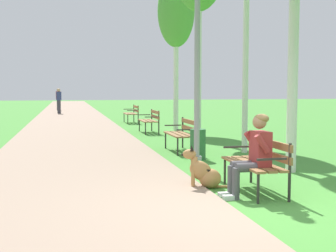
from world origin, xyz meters
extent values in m
plane|color=#478E38|center=(0.00, 0.00, 0.00)|extent=(120.00, 120.00, 0.00)
cube|color=gray|center=(-2.32, 24.00, 0.02)|extent=(3.89, 60.00, 0.04)
cube|color=olive|center=(0.10, 1.05, 0.45)|extent=(0.14, 1.50, 0.04)
cube|color=olive|center=(0.28, 1.05, 0.45)|extent=(0.14, 1.50, 0.04)
cube|color=olive|center=(0.45, 1.05, 0.45)|extent=(0.14, 1.50, 0.04)
cube|color=olive|center=(0.56, 1.05, 0.59)|extent=(0.04, 1.50, 0.11)
cube|color=olive|center=(0.56, 1.05, 0.77)|extent=(0.04, 1.50, 0.11)
cylinder|color=#2D2B28|center=(0.08, 1.74, 0.23)|extent=(0.04, 0.04, 0.45)
cylinder|color=#2D2B28|center=(0.56, 1.74, 0.43)|extent=(0.04, 0.04, 0.85)
cube|color=#2D2B28|center=(0.28, 1.74, 0.63)|extent=(0.45, 0.04, 0.03)
cylinder|color=#2D2B28|center=(0.08, 0.36, 0.23)|extent=(0.04, 0.04, 0.45)
cylinder|color=#2D2B28|center=(0.56, 0.36, 0.43)|extent=(0.04, 0.04, 0.85)
cube|color=#2D2B28|center=(0.28, 0.36, 0.63)|extent=(0.45, 0.04, 0.03)
cube|color=olive|center=(0.10, 5.77, 0.45)|extent=(0.14, 1.50, 0.04)
cube|color=olive|center=(0.27, 5.77, 0.45)|extent=(0.14, 1.50, 0.04)
cube|color=olive|center=(0.45, 5.77, 0.45)|extent=(0.14, 1.50, 0.04)
cube|color=olive|center=(0.55, 5.77, 0.59)|extent=(0.04, 1.50, 0.11)
cube|color=olive|center=(0.55, 5.77, 0.77)|extent=(0.04, 1.50, 0.11)
cylinder|color=#2D2B28|center=(0.07, 6.46, 0.23)|extent=(0.04, 0.04, 0.45)
cylinder|color=#2D2B28|center=(0.55, 6.46, 0.43)|extent=(0.04, 0.04, 0.85)
cube|color=#2D2B28|center=(0.27, 6.46, 0.63)|extent=(0.45, 0.04, 0.03)
cylinder|color=#2D2B28|center=(0.07, 5.08, 0.23)|extent=(0.04, 0.04, 0.45)
cylinder|color=#2D2B28|center=(0.55, 5.08, 0.43)|extent=(0.04, 0.04, 0.85)
cube|color=#2D2B28|center=(0.27, 5.08, 0.63)|extent=(0.45, 0.04, 0.03)
cube|color=olive|center=(0.18, 10.85, 0.45)|extent=(0.14, 1.50, 0.04)
cube|color=olive|center=(0.35, 10.85, 0.45)|extent=(0.14, 1.50, 0.04)
cube|color=olive|center=(0.53, 10.85, 0.45)|extent=(0.14, 1.50, 0.04)
cube|color=olive|center=(0.63, 10.85, 0.59)|extent=(0.04, 1.50, 0.11)
cube|color=olive|center=(0.63, 10.85, 0.77)|extent=(0.04, 1.50, 0.11)
cylinder|color=#2D2B28|center=(0.15, 11.54, 0.23)|extent=(0.04, 0.04, 0.45)
cylinder|color=#2D2B28|center=(0.63, 11.54, 0.43)|extent=(0.04, 0.04, 0.85)
cube|color=#2D2B28|center=(0.35, 11.54, 0.63)|extent=(0.45, 0.04, 0.03)
cylinder|color=#2D2B28|center=(0.15, 10.16, 0.23)|extent=(0.04, 0.04, 0.45)
cylinder|color=#2D2B28|center=(0.63, 10.16, 0.43)|extent=(0.04, 0.04, 0.85)
cube|color=#2D2B28|center=(0.35, 10.16, 0.63)|extent=(0.45, 0.04, 0.03)
cube|color=olive|center=(0.20, 15.75, 0.45)|extent=(0.14, 1.50, 0.04)
cube|color=olive|center=(0.37, 15.75, 0.45)|extent=(0.14, 1.50, 0.04)
cube|color=olive|center=(0.55, 15.75, 0.45)|extent=(0.14, 1.50, 0.04)
cube|color=olive|center=(0.65, 15.75, 0.59)|extent=(0.04, 1.50, 0.11)
cube|color=olive|center=(0.65, 15.75, 0.77)|extent=(0.04, 1.50, 0.11)
cylinder|color=#2D2B28|center=(0.17, 16.44, 0.23)|extent=(0.04, 0.04, 0.45)
cylinder|color=#2D2B28|center=(0.65, 16.44, 0.43)|extent=(0.04, 0.04, 0.85)
cube|color=#2D2B28|center=(0.37, 16.44, 0.63)|extent=(0.45, 0.04, 0.03)
cylinder|color=#2D2B28|center=(0.17, 15.06, 0.23)|extent=(0.04, 0.04, 0.45)
cylinder|color=#2D2B28|center=(0.65, 15.06, 0.43)|extent=(0.04, 0.04, 0.85)
cube|color=#2D2B28|center=(0.37, 15.06, 0.63)|extent=(0.45, 0.04, 0.03)
cylinder|color=#4C4C51|center=(0.07, 0.85, 0.47)|extent=(0.42, 0.14, 0.14)
cylinder|color=#4C4C51|center=(-0.14, 0.85, 0.24)|extent=(0.11, 0.11, 0.47)
cube|color=silver|center=(-0.22, 0.85, 0.04)|extent=(0.24, 0.09, 0.07)
cylinder|color=#4C4C51|center=(0.07, 0.65, 0.47)|extent=(0.42, 0.14, 0.14)
cylinder|color=#4C4C51|center=(-0.14, 0.65, 0.24)|extent=(0.11, 0.11, 0.47)
cube|color=silver|center=(-0.22, 0.65, 0.04)|extent=(0.24, 0.09, 0.07)
cube|color=maroon|center=(0.28, 0.75, 0.73)|extent=(0.22, 0.36, 0.52)
cylinder|color=maroon|center=(0.22, 0.95, 0.83)|extent=(0.25, 0.09, 0.30)
cylinder|color=maroon|center=(0.22, 0.55, 0.83)|extent=(0.25, 0.09, 0.30)
sphere|color=#A37556|center=(0.26, 0.75, 1.13)|extent=(0.21, 0.21, 0.21)
ellipsoid|color=olive|center=(0.29, 0.75, 1.18)|extent=(0.22, 0.23, 0.14)
ellipsoid|color=#B27F47|center=(-0.27, 1.48, 0.16)|extent=(0.42, 0.36, 0.32)
ellipsoid|color=#B27F47|center=(-0.42, 1.51, 0.29)|extent=(0.54, 0.33, 0.48)
ellipsoid|color=black|center=(-0.37, 1.50, 0.32)|extent=(0.39, 0.27, 0.27)
cylinder|color=#B27F47|center=(-0.53, 1.60, 0.19)|extent=(0.06, 0.06, 0.38)
cylinder|color=#B27F47|center=(-0.56, 1.49, 0.19)|extent=(0.06, 0.06, 0.38)
cylinder|color=#B27F47|center=(-0.52, 1.54, 0.43)|extent=(0.15, 0.19, 0.19)
ellipsoid|color=#B27F47|center=(-0.60, 1.56, 0.56)|extent=(0.25, 0.19, 0.16)
cone|color=black|center=(-0.70, 1.58, 0.55)|extent=(0.12, 0.11, 0.09)
cone|color=black|center=(-0.55, 1.59, 0.66)|extent=(0.06, 0.06, 0.09)
cone|color=black|center=(-0.57, 1.51, 0.66)|extent=(0.06, 0.06, 0.09)
cylinder|color=#B27F47|center=(-0.08, 1.43, 0.03)|extent=(0.28, 0.11, 0.04)
cylinder|color=gray|center=(-0.06, 2.98, 0.15)|extent=(0.20, 0.20, 0.30)
cylinder|color=gray|center=(-0.06, 2.98, 1.97)|extent=(0.11, 0.11, 3.93)
cylinder|color=silver|center=(1.73, 2.53, 2.13)|extent=(0.20, 0.20, 4.26)
cylinder|color=silver|center=(1.87, 5.26, 2.40)|extent=(0.15, 0.15, 4.80)
cylinder|color=silver|center=(1.65, 8.72, 2.37)|extent=(0.21, 0.21, 4.73)
cylinder|color=silver|center=(1.62, 11.68, 1.89)|extent=(0.19, 0.19, 3.77)
ellipsoid|color=#569E42|center=(1.62, 11.68, 4.60)|extent=(1.43, 1.29, 2.76)
cylinder|color=#2D6638|center=(0.39, 4.43, 0.35)|extent=(0.36, 0.36, 0.70)
cylinder|color=#383842|center=(-3.03, 24.40, 0.44)|extent=(0.22, 0.22, 0.88)
cube|color=navy|center=(-3.03, 24.40, 1.16)|extent=(0.32, 0.20, 0.56)
sphere|color=tan|center=(-3.03, 24.40, 1.55)|extent=(0.20, 0.20, 0.20)
cylinder|color=#383842|center=(-3.16, 28.83, 0.44)|extent=(0.22, 0.22, 0.88)
cube|color=maroon|center=(-3.16, 28.83, 1.16)|extent=(0.32, 0.20, 0.56)
sphere|color=#A37556|center=(-3.16, 28.83, 1.55)|extent=(0.20, 0.20, 0.20)
camera|label=1|loc=(-2.53, -5.49, 1.62)|focal=48.40mm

